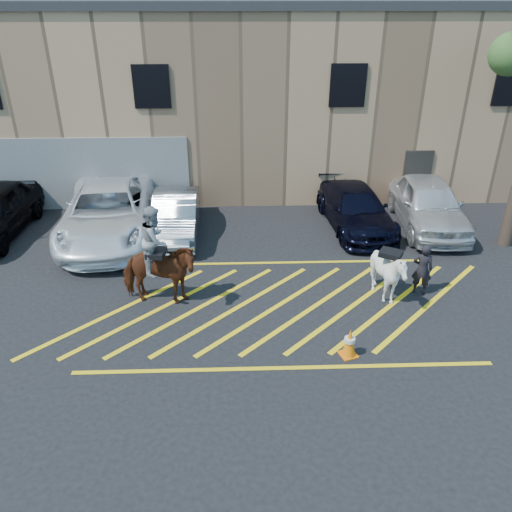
{
  "coord_description": "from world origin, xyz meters",
  "views": [
    {
      "loc": [
        -0.94,
        -11.56,
        7.45
      ],
      "look_at": [
        -0.53,
        0.2,
        1.3
      ],
      "focal_mm": 35.0,
      "sensor_mm": 36.0,
      "label": 1
    }
  ],
  "objects_px": {
    "car_silver_sedan": "(176,215)",
    "mounted_bay": "(158,266)",
    "car_blue_suv": "(355,208)",
    "car_white_pickup": "(108,212)",
    "car_white_suv": "(428,204)",
    "traffic_cone": "(349,342)",
    "handler": "(422,269)",
    "saddled_white": "(388,274)"
  },
  "relations": [
    {
      "from": "car_white_pickup",
      "to": "handler",
      "type": "distance_m",
      "value": 10.38
    },
    {
      "from": "car_blue_suv",
      "to": "traffic_cone",
      "type": "xyz_separation_m",
      "value": [
        -1.66,
        -7.27,
        -0.34
      ]
    },
    {
      "from": "car_white_pickup",
      "to": "car_silver_sedan",
      "type": "height_order",
      "value": "car_white_pickup"
    },
    {
      "from": "saddled_white",
      "to": "car_blue_suv",
      "type": "bearing_deg",
      "value": 88.09
    },
    {
      "from": "car_white_pickup",
      "to": "car_white_suv",
      "type": "relative_size",
      "value": 1.25
    },
    {
      "from": "car_white_pickup",
      "to": "car_white_suv",
      "type": "distance_m",
      "value": 11.25
    },
    {
      "from": "car_blue_suv",
      "to": "car_white_pickup",
      "type": "bearing_deg",
      "value": 177.66
    },
    {
      "from": "car_blue_suv",
      "to": "car_white_suv",
      "type": "xyz_separation_m",
      "value": [
        2.6,
        -0.03,
        0.16
      ]
    },
    {
      "from": "car_blue_suv",
      "to": "mounted_bay",
      "type": "xyz_separation_m",
      "value": [
        -6.32,
        -4.85,
        0.43
      ]
    },
    {
      "from": "car_white_pickup",
      "to": "saddled_white",
      "type": "relative_size",
      "value": 3.37
    },
    {
      "from": "car_silver_sedan",
      "to": "car_white_suv",
      "type": "distance_m",
      "value": 8.97
    },
    {
      "from": "saddled_white",
      "to": "handler",
      "type": "bearing_deg",
      "value": 15.89
    },
    {
      "from": "car_white_pickup",
      "to": "mounted_bay",
      "type": "xyz_separation_m",
      "value": [
        2.32,
        -4.38,
        0.25
      ]
    },
    {
      "from": "car_white_suv",
      "to": "handler",
      "type": "distance_m",
      "value": 4.87
    },
    {
      "from": "saddled_white",
      "to": "traffic_cone",
      "type": "relative_size",
      "value": 2.58
    },
    {
      "from": "car_white_suv",
      "to": "car_silver_sedan",
      "type": "bearing_deg",
      "value": -174.06
    },
    {
      "from": "car_white_pickup",
      "to": "car_silver_sedan",
      "type": "relative_size",
      "value": 1.47
    },
    {
      "from": "car_white_pickup",
      "to": "traffic_cone",
      "type": "height_order",
      "value": "car_white_pickup"
    },
    {
      "from": "car_white_suv",
      "to": "handler",
      "type": "height_order",
      "value": "car_white_suv"
    },
    {
      "from": "car_blue_suv",
      "to": "saddled_white",
      "type": "relative_size",
      "value": 2.59
    },
    {
      "from": "car_silver_sedan",
      "to": "traffic_cone",
      "type": "height_order",
      "value": "car_silver_sedan"
    },
    {
      "from": "car_white_suv",
      "to": "handler",
      "type": "bearing_deg",
      "value": -107.1
    },
    {
      "from": "car_white_suv",
      "to": "mounted_bay",
      "type": "relative_size",
      "value": 1.81
    },
    {
      "from": "mounted_bay",
      "to": "saddled_white",
      "type": "xyz_separation_m",
      "value": [
        6.16,
        -0.03,
        -0.34
      ]
    },
    {
      "from": "car_silver_sedan",
      "to": "mounted_bay",
      "type": "xyz_separation_m",
      "value": [
        0.04,
        -4.44,
        0.42
      ]
    },
    {
      "from": "car_blue_suv",
      "to": "handler",
      "type": "relative_size",
      "value": 3.26
    },
    {
      "from": "car_white_suv",
      "to": "handler",
      "type": "relative_size",
      "value": 3.4
    },
    {
      "from": "car_silver_sedan",
      "to": "car_white_suv",
      "type": "bearing_deg",
      "value": 0.58
    },
    {
      "from": "car_white_pickup",
      "to": "mounted_bay",
      "type": "distance_m",
      "value": 4.96
    },
    {
      "from": "car_white_pickup",
      "to": "car_silver_sedan",
      "type": "bearing_deg",
      "value": -4.61
    },
    {
      "from": "car_silver_sedan",
      "to": "car_blue_suv",
      "type": "distance_m",
      "value": 6.38
    },
    {
      "from": "mounted_bay",
      "to": "saddled_white",
      "type": "relative_size",
      "value": 1.49
    },
    {
      "from": "car_silver_sedan",
      "to": "traffic_cone",
      "type": "distance_m",
      "value": 8.33
    },
    {
      "from": "car_blue_suv",
      "to": "traffic_cone",
      "type": "distance_m",
      "value": 7.47
    },
    {
      "from": "car_blue_suv",
      "to": "traffic_cone",
      "type": "relative_size",
      "value": 6.7
    },
    {
      "from": "car_white_pickup",
      "to": "car_blue_suv",
      "type": "bearing_deg",
      "value": -2.91
    },
    {
      "from": "handler",
      "to": "mounted_bay",
      "type": "xyz_separation_m",
      "value": [
        -7.21,
        -0.27,
        0.39
      ]
    },
    {
      "from": "car_white_pickup",
      "to": "traffic_cone",
      "type": "bearing_deg",
      "value": -50.24
    },
    {
      "from": "car_silver_sedan",
      "to": "mounted_bay",
      "type": "relative_size",
      "value": 1.53
    },
    {
      "from": "car_blue_suv",
      "to": "car_white_suv",
      "type": "distance_m",
      "value": 2.6
    },
    {
      "from": "car_silver_sedan",
      "to": "saddled_white",
      "type": "xyz_separation_m",
      "value": [
        6.2,
        -4.47,
        0.09
      ]
    },
    {
      "from": "handler",
      "to": "saddled_white",
      "type": "bearing_deg",
      "value": 33.51
    }
  ]
}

